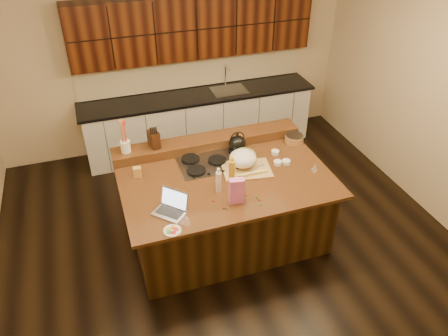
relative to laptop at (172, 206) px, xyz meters
name	(u,v)px	position (x,y,z in m)	size (l,w,h in m)	color
room	(225,144)	(0.72, 0.41, 0.37)	(5.52, 5.02, 2.72)	black
island	(225,207)	(0.72, 0.41, -0.52)	(2.40, 1.60, 0.92)	black
back_ledge	(208,142)	(0.72, 1.11, 0.00)	(2.40, 0.30, 0.12)	black
cooktop	(217,161)	(0.72, 0.71, -0.04)	(0.92, 0.52, 0.05)	gray
back_counter	(198,91)	(1.02, 2.63, 0.00)	(3.70, 0.66, 2.40)	silver
kettle	(237,143)	(1.02, 0.84, 0.08)	(0.21, 0.21, 0.19)	black
green_bowl	(245,155)	(1.02, 0.58, 0.06)	(0.27, 0.27, 0.15)	olive
laptop	(172,206)	(0.00, 0.00, 0.00)	(0.40, 0.41, 0.22)	#B7B7BC
oil_bottle	(232,172)	(0.76, 0.29, 0.08)	(0.07, 0.07, 0.27)	gold
vinegar_bottle	(219,182)	(0.56, 0.16, 0.07)	(0.06, 0.06, 0.25)	silver
wooden_tray	(244,161)	(0.98, 0.49, 0.04)	(0.62, 0.49, 0.23)	tan
ramekin_a	(278,163)	(1.39, 0.44, -0.04)	(0.10, 0.10, 0.04)	white
ramekin_b	(275,152)	(1.46, 0.66, -0.04)	(0.10, 0.10, 0.04)	white
ramekin_c	(286,162)	(1.50, 0.42, -0.04)	(0.10, 0.10, 0.04)	white
strainer_bowl	(294,139)	(1.80, 0.84, -0.01)	(0.24, 0.24, 0.09)	#996B3F
kitchen_timer	(315,167)	(1.76, 0.20, -0.02)	(0.08, 0.08, 0.07)	silver
pink_bag	(237,191)	(0.68, -0.07, 0.09)	(0.16, 0.08, 0.29)	pink
candy_plate	(172,231)	(-0.07, -0.30, -0.05)	(0.18, 0.18, 0.01)	white
package_box	(137,172)	(-0.23, 0.72, 0.00)	(0.09, 0.06, 0.13)	gold
utensil_crock	(126,147)	(-0.30, 1.11, 0.13)	(0.12, 0.12, 0.14)	white
knife_block	(154,139)	(0.05, 1.11, 0.17)	(0.11, 0.17, 0.21)	black
gumdrop_0	(214,201)	(0.45, 0.01, -0.05)	(0.02, 0.02, 0.02)	red
gumdrop_1	(242,195)	(0.77, 0.00, -0.05)	(0.02, 0.02, 0.02)	#198C26
gumdrop_2	(245,195)	(0.81, 0.00, -0.05)	(0.02, 0.02, 0.02)	red
gumdrop_3	(227,208)	(0.55, -0.16, -0.05)	(0.02, 0.02, 0.02)	#198C26
gumdrop_4	(224,208)	(0.52, -0.14, -0.05)	(0.02, 0.02, 0.02)	red
gumdrop_5	(261,204)	(0.91, -0.21, -0.05)	(0.02, 0.02, 0.02)	#198C26
gumdrop_6	(259,200)	(0.92, -0.13, -0.05)	(0.02, 0.02, 0.02)	red
gumdrop_7	(256,198)	(0.91, -0.09, -0.05)	(0.02, 0.02, 0.02)	#198C26
gumdrop_8	(244,194)	(0.81, 0.02, -0.05)	(0.02, 0.02, 0.02)	red
gumdrop_9	(245,198)	(0.78, -0.06, -0.05)	(0.02, 0.02, 0.02)	#198C26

